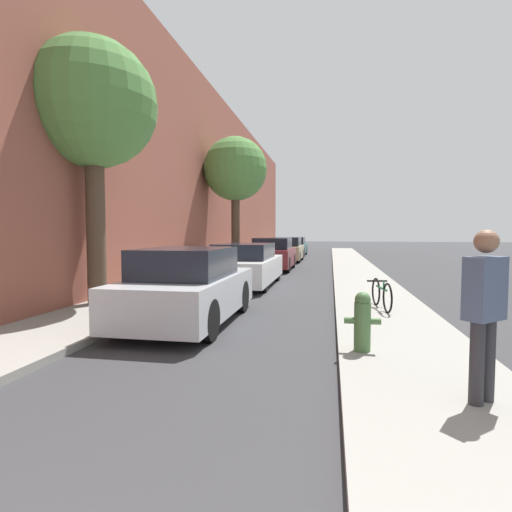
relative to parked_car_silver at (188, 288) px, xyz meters
name	(u,v)px	position (x,y,z in m)	size (l,w,h in m)	color
ground_plane	(285,277)	(0.91, 8.47, -0.69)	(120.00, 120.00, 0.00)	#333335
sidewalk_left	(214,274)	(-1.99, 8.47, -0.63)	(2.00, 52.00, 0.12)	gray
sidewalk_right	(360,277)	(3.81, 8.47, -0.63)	(2.00, 52.00, 0.12)	gray
building_facade_left	(182,168)	(-3.34, 8.47, 3.69)	(0.70, 52.00, 8.77)	brown
parked_car_silver	(188,288)	(0.00, 0.00, 0.00)	(1.74, 3.95, 1.46)	black
parked_car_white	(246,265)	(-0.05, 5.58, -0.03)	(1.87, 4.63, 1.39)	black
parked_car_maroon	(273,255)	(0.07, 11.16, 0.02)	(1.79, 4.04, 1.49)	black
parked_car_champagne	(287,250)	(0.12, 16.78, 0.00)	(1.78, 4.48, 1.45)	black
parked_car_teal	(295,247)	(0.03, 22.88, -0.03)	(1.69, 4.67, 1.38)	black
street_tree_near	(93,107)	(-2.58, 1.04, 3.87)	(2.85, 2.85, 5.94)	#4C3A2B
street_tree_far	(235,170)	(-1.60, 10.64, 3.87)	(2.88, 2.88, 5.94)	#4C3A2B
fire_hydrant	(362,321)	(3.13, -1.69, -0.15)	(0.49, 0.23, 0.82)	#47703D
pedestrian	(484,305)	(4.14, -3.21, 0.37)	(0.45, 0.43, 1.67)	#2D2D33
bicycle	(381,294)	(3.77, 1.53, -0.25)	(0.44, 1.50, 0.62)	black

